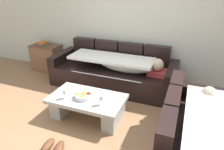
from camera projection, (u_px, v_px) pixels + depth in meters
name	position (u px, v px, depth m)	size (l,w,h in m)	color
ground_plane	(84.00, 135.00, 2.98)	(14.00, 14.00, 0.00)	#8D6444
back_wall	(130.00, 19.00, 4.23)	(9.00, 0.10, 2.70)	beige
couch_along_wall	(115.00, 72.00, 4.26)	(2.58, 0.92, 0.88)	black
couch_near_window	(199.00, 138.00, 2.45)	(0.92, 1.88, 0.88)	black
coffee_table	(87.00, 105.00, 3.30)	(1.20, 0.68, 0.38)	#A0A49C
fruit_bowl	(83.00, 96.00, 3.20)	(0.28, 0.28, 0.10)	silver
wine_glass_near_left	(65.00, 92.00, 3.15)	(0.07, 0.07, 0.17)	silver
wine_glass_near_right	(101.00, 98.00, 2.98)	(0.07, 0.07, 0.17)	silver
open_magazine	(105.00, 102.00, 3.10)	(0.28, 0.21, 0.01)	white
side_cabinet	(47.00, 58.00, 5.09)	(0.72, 0.44, 0.64)	brown
book_stack_on_cabinet	(43.00, 43.00, 4.96)	(0.18, 0.22, 0.08)	#338C59
pair_of_shoes	(53.00, 146.00, 2.72)	(0.33, 0.30, 0.09)	#59331E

